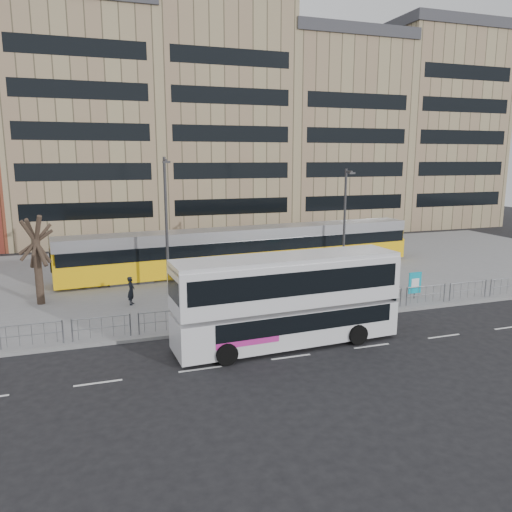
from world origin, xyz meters
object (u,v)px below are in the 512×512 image
object	(u,v)px
double_decker_bus	(287,297)
ad_panel	(415,283)
bare_tree	(33,213)
lamp_post_west	(166,221)
pedestrian	(131,291)
traffic_light_west	(200,282)
lamp_post_east	(345,215)
station_sign	(373,275)
tram	(247,249)

from	to	relation	value
double_decker_bus	ad_panel	size ratio (longest dim) A/B	6.53
ad_panel	bare_tree	xyz separation A→B (m)	(-21.26, 5.95, 4.36)
lamp_post_west	pedestrian	bearing A→B (deg)	-143.54
ad_panel	pedestrian	world-z (taller)	pedestrian
double_decker_bus	traffic_light_west	xyz separation A→B (m)	(-3.03, 4.63, -0.13)
pedestrian	ad_panel	bearing A→B (deg)	-86.79
lamp_post_west	lamp_post_east	size ratio (longest dim) A/B	1.11
ad_panel	traffic_light_west	size ratio (longest dim) A/B	0.52
station_sign	ad_panel	bearing A→B (deg)	-38.41
lamp_post_east	double_decker_bus	bearing A→B (deg)	-127.68
tram	lamp_post_west	world-z (taller)	lamp_post_west
tram	station_sign	size ratio (longest dim) A/B	13.14
pedestrian	lamp_post_west	size ratio (longest dim) A/B	0.20
station_sign	ad_panel	size ratio (longest dim) A/B	1.29
station_sign	bare_tree	distance (m)	19.97
traffic_light_west	bare_tree	distance (m)	10.48
tram	lamp_post_west	bearing A→B (deg)	-149.32
pedestrian	bare_tree	bearing A→B (deg)	87.27
tram	bare_tree	xyz separation A→B (m)	(-14.05, -4.67, 3.70)
double_decker_bus	pedestrian	bearing A→B (deg)	124.21
lamp_post_east	bare_tree	xyz separation A→B (m)	(-20.94, -2.35, 1.17)
lamp_post_west	bare_tree	world-z (taller)	lamp_post_west
double_decker_bus	lamp_post_east	distance (m)	15.91
ad_panel	pedestrian	distance (m)	16.79
station_sign	lamp_post_east	world-z (taller)	lamp_post_east
tram	pedestrian	size ratio (longest dim) A/B	16.61
pedestrian	bare_tree	distance (m)	6.95
lamp_post_east	lamp_post_west	bearing A→B (deg)	-169.99
ad_panel	lamp_post_west	bearing A→B (deg)	155.14
pedestrian	lamp_post_west	bearing A→B (deg)	-36.11
traffic_light_west	double_decker_bus	bearing A→B (deg)	-70.48
traffic_light_west	lamp_post_west	bearing A→B (deg)	85.12
station_sign	lamp_post_west	size ratio (longest dim) A/B	0.25
double_decker_bus	traffic_light_west	distance (m)	5.54
double_decker_bus	ad_panel	distance (m)	10.87
tram	ad_panel	distance (m)	12.86
station_sign	traffic_light_west	xyz separation A→B (m)	(-10.67, -0.47, 0.53)
ad_panel	lamp_post_east	bearing A→B (deg)	90.47
pedestrian	tram	bearing A→B (deg)	-36.91
pedestrian	bare_tree	size ratio (longest dim) A/B	0.22
double_decker_bus	lamp_post_west	bearing A→B (deg)	108.04
lamp_post_east	bare_tree	distance (m)	21.10
double_decker_bus	station_sign	xyz separation A→B (m)	(7.64, 5.10, -0.66)
traffic_light_west	lamp_post_east	world-z (taller)	lamp_post_east
double_decker_bus	lamp_post_east	xyz separation A→B (m)	(9.64, 12.49, 2.03)
ad_panel	lamp_post_west	xyz separation A→B (m)	(-13.85, 5.91, 3.62)
ad_panel	traffic_light_west	distance (m)	13.04
station_sign	pedestrian	xyz separation A→B (m)	(-13.94, 3.21, -0.62)
station_sign	traffic_light_west	bearing A→B (deg)	165.42
double_decker_bus	tram	distance (m)	15.07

